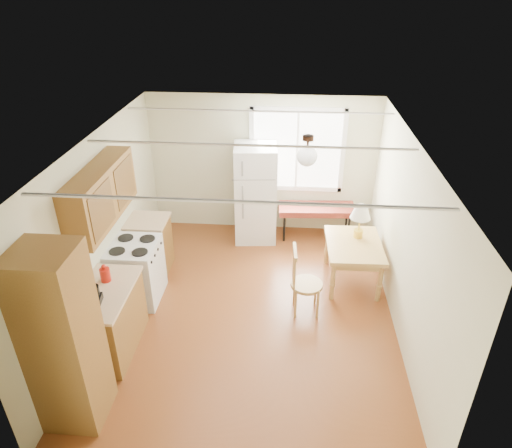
# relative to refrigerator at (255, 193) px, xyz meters

# --- Properties ---
(room_shell) EXTENTS (4.60, 5.60, 2.62)m
(room_shell) POSITION_rel_refrigerator_xyz_m (0.10, -2.12, 0.38)
(room_shell) COLOR #592A12
(room_shell) RESTS_ON ground
(kitchen_run) EXTENTS (0.65, 3.40, 2.20)m
(kitchen_run) POSITION_rel_refrigerator_xyz_m (-1.62, -2.75, -0.03)
(kitchen_run) COLOR brown
(kitchen_run) RESTS_ON ground
(window_unit) EXTENTS (1.64, 0.05, 1.51)m
(window_unit) POSITION_rel_refrigerator_xyz_m (0.70, 0.35, 0.68)
(window_unit) COLOR white
(window_unit) RESTS_ON room_shell
(pendant_light) EXTENTS (0.26, 0.26, 0.40)m
(pendant_light) POSITION_rel_refrigerator_xyz_m (0.80, -1.72, 1.37)
(pendant_light) COLOR black
(pendant_light) RESTS_ON room_shell
(refrigerator) EXTENTS (0.78, 0.78, 1.74)m
(refrigerator) POSITION_rel_refrigerator_xyz_m (0.00, 0.00, 0.00)
(refrigerator) COLOR silver
(refrigerator) RESTS_ON ground
(bench) EXTENTS (1.38, 0.58, 0.62)m
(bench) POSITION_rel_refrigerator_xyz_m (1.09, 0.06, -0.31)
(bench) COLOR maroon
(bench) RESTS_ON ground
(dining_table) EXTENTS (0.85, 1.11, 0.68)m
(dining_table) POSITION_rel_refrigerator_xyz_m (1.60, -1.26, -0.29)
(dining_table) COLOR #A57C3F
(dining_table) RESTS_ON ground
(chair) EXTENTS (0.45, 0.45, 1.02)m
(chair) POSITION_rel_refrigerator_xyz_m (0.79, -2.05, -0.28)
(chair) COLOR #A57C3F
(chair) RESTS_ON ground
(table_lamp) EXTENTS (0.31, 0.31, 0.54)m
(table_lamp) POSITION_rel_refrigerator_xyz_m (1.67, -1.06, 0.20)
(table_lamp) COLOR gold
(table_lamp) RESTS_ON dining_table
(coffee_maker) EXTENTS (0.21, 0.26, 0.37)m
(coffee_maker) POSITION_rel_refrigerator_xyz_m (-1.62, -3.23, 0.16)
(coffee_maker) COLOR black
(coffee_maker) RESTS_ON kitchen_run
(kettle) EXTENTS (0.13, 0.13, 0.24)m
(kettle) POSITION_rel_refrigerator_xyz_m (-1.64, -2.76, 0.13)
(kettle) COLOR red
(kettle) RESTS_ON kitchen_run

